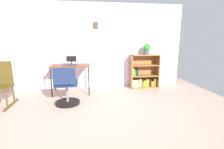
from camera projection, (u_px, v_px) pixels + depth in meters
ground_plane at (95, 123)px, 2.74m from camera, size 6.24×6.24×0.00m
wall_back at (91, 47)px, 4.58m from camera, size 5.20×0.12×2.32m
desk at (71, 68)px, 4.12m from camera, size 0.96×0.56×0.74m
monitor at (71, 60)px, 4.16m from camera, size 0.25×0.15×0.22m
keyboard at (70, 65)px, 4.02m from camera, size 0.36×0.14×0.02m
office_chair at (67, 89)px, 3.43m from camera, size 0.52×0.55×0.82m
rocking_chair at (1, 84)px, 3.41m from camera, size 0.42×0.64×0.92m
bookshelf_low at (143, 73)px, 4.75m from camera, size 0.81×0.30×0.95m
potted_plant_on_shelf at (147, 49)px, 4.56m from camera, size 0.20×0.20×0.30m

